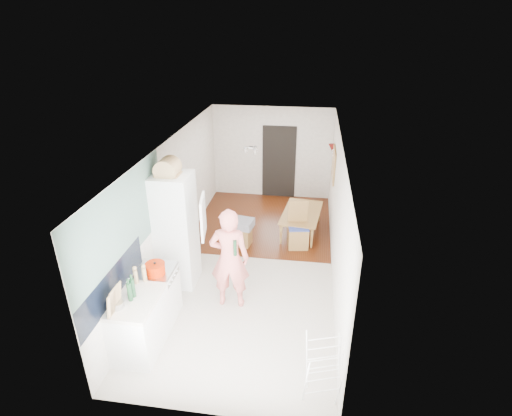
% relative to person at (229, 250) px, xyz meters
% --- Properties ---
extents(room_shell, '(3.20, 7.00, 2.50)m').
position_rel_person_xyz_m(room_shell, '(0.18, 1.31, 0.17)').
color(room_shell, white).
rests_on(room_shell, ground).
extents(floor, '(3.20, 7.00, 0.01)m').
position_rel_person_xyz_m(floor, '(0.18, 1.31, -1.08)').
color(floor, beige).
rests_on(floor, ground).
extents(wood_floor_overlay, '(3.20, 3.30, 0.01)m').
position_rel_person_xyz_m(wood_floor_overlay, '(0.18, 3.16, -1.07)').
color(wood_floor_overlay, '#4E200D').
rests_on(wood_floor_overlay, room_shell).
extents(sage_wall_panel, '(0.02, 3.00, 1.30)m').
position_rel_person_xyz_m(sage_wall_panel, '(-1.41, -0.69, 0.77)').
color(sage_wall_panel, slate).
rests_on(sage_wall_panel, room_shell).
extents(tile_splashback, '(0.02, 1.90, 0.50)m').
position_rel_person_xyz_m(tile_splashback, '(-1.40, -1.24, 0.07)').
color(tile_splashback, black).
rests_on(tile_splashback, room_shell).
extents(doorway_recess, '(0.90, 0.04, 2.00)m').
position_rel_person_xyz_m(doorway_recess, '(0.38, 4.79, -0.08)').
color(doorway_recess, black).
rests_on(doorway_recess, room_shell).
extents(base_cabinet, '(0.60, 0.90, 0.86)m').
position_rel_person_xyz_m(base_cabinet, '(-1.12, -1.24, -0.65)').
color(base_cabinet, white).
rests_on(base_cabinet, room_shell).
extents(worktop, '(0.62, 0.92, 0.06)m').
position_rel_person_xyz_m(worktop, '(-1.12, -1.24, -0.19)').
color(worktop, silver).
rests_on(worktop, room_shell).
extents(range_cooker, '(0.60, 0.60, 0.88)m').
position_rel_person_xyz_m(range_cooker, '(-1.12, -0.49, -0.64)').
color(range_cooker, white).
rests_on(range_cooker, room_shell).
extents(cooker_top, '(0.60, 0.60, 0.04)m').
position_rel_person_xyz_m(cooker_top, '(-1.12, -0.49, -0.18)').
color(cooker_top, '#B0B1B3').
rests_on(cooker_top, room_shell).
extents(fridge_housing, '(0.66, 0.66, 2.15)m').
position_rel_person_xyz_m(fridge_housing, '(-1.09, 0.53, -0.00)').
color(fridge_housing, white).
rests_on(fridge_housing, room_shell).
extents(fridge_door, '(0.14, 0.56, 0.70)m').
position_rel_person_xyz_m(fridge_door, '(-0.48, 0.23, 0.47)').
color(fridge_door, white).
rests_on(fridge_door, room_shell).
extents(fridge_interior, '(0.02, 0.52, 0.66)m').
position_rel_person_xyz_m(fridge_interior, '(-0.78, 0.53, 0.47)').
color(fridge_interior, white).
rests_on(fridge_interior, room_shell).
extents(pinboard, '(0.03, 0.90, 0.70)m').
position_rel_person_xyz_m(pinboard, '(1.76, 3.21, 0.47)').
color(pinboard, tan).
rests_on(pinboard, room_shell).
extents(pinboard_frame, '(0.00, 0.94, 0.74)m').
position_rel_person_xyz_m(pinboard_frame, '(1.75, 3.21, 0.47)').
color(pinboard_frame, olive).
rests_on(pinboard_frame, room_shell).
extents(wall_sconce, '(0.18, 0.18, 0.16)m').
position_rel_person_xyz_m(wall_sconce, '(1.72, 3.86, 0.67)').
color(wall_sconce, maroon).
rests_on(wall_sconce, room_shell).
extents(person, '(0.81, 0.56, 2.15)m').
position_rel_person_xyz_m(person, '(0.00, 0.00, 0.00)').
color(person, '#EA766F').
rests_on(person, floor).
extents(dining_table, '(0.84, 1.33, 0.44)m').
position_rel_person_xyz_m(dining_table, '(1.13, 2.76, -0.86)').
color(dining_table, olive).
rests_on(dining_table, floor).
extents(dining_chair, '(0.49, 0.49, 1.01)m').
position_rel_person_xyz_m(dining_chair, '(1.06, 2.10, -0.57)').
color(dining_chair, olive).
rests_on(dining_chair, floor).
extents(stool, '(0.37, 0.37, 0.43)m').
position_rel_person_xyz_m(stool, '(-0.13, 1.99, -0.86)').
color(stool, olive).
rests_on(stool, floor).
extents(grey_drape, '(0.46, 0.46, 0.18)m').
position_rel_person_xyz_m(grey_drape, '(-0.12, 2.01, -0.56)').
color(grey_drape, gray).
rests_on(grey_drape, stool).
extents(drying_rack, '(0.54, 0.52, 0.87)m').
position_rel_person_xyz_m(drying_rack, '(1.56, -1.71, -0.64)').
color(drying_rack, white).
rests_on(drying_rack, floor).
extents(bread_bin, '(0.40, 0.38, 0.21)m').
position_rel_person_xyz_m(bread_bin, '(-1.12, 0.51, 1.18)').
color(bread_bin, '#DBBF7A').
rests_on(bread_bin, fridge_housing).
extents(red_casserole, '(0.34, 0.34, 0.18)m').
position_rel_person_xyz_m(red_casserole, '(-1.05, -0.59, -0.07)').
color(red_casserole, red).
rests_on(red_casserole, cooker_top).
extents(steel_pan, '(0.21, 0.21, 0.09)m').
position_rel_person_xyz_m(steel_pan, '(-1.28, -1.45, -0.11)').
color(steel_pan, '#B0B1B3').
rests_on(steel_pan, worktop).
extents(held_bottle, '(0.06, 0.06, 0.27)m').
position_rel_person_xyz_m(held_bottle, '(0.12, -0.13, 0.13)').
color(held_bottle, '#193F22').
rests_on(held_bottle, person).
extents(bottle_a, '(0.08, 0.08, 0.29)m').
position_rel_person_xyz_m(bottle_a, '(-1.16, -1.27, -0.01)').
color(bottle_a, '#193F22').
rests_on(bottle_a, worktop).
extents(bottle_b, '(0.07, 0.07, 0.30)m').
position_rel_person_xyz_m(bottle_b, '(-1.15, -1.18, -0.01)').
color(bottle_b, '#193F22').
rests_on(bottle_b, worktop).
extents(bottle_c, '(0.09, 0.09, 0.21)m').
position_rel_person_xyz_m(bottle_c, '(-1.22, -1.14, -0.05)').
color(bottle_c, silver).
rests_on(bottle_c, worktop).
extents(pepper_mill_front, '(0.07, 0.07, 0.23)m').
position_rel_person_xyz_m(pepper_mill_front, '(-1.14, -0.80, -0.04)').
color(pepper_mill_front, '#DBBF7A').
rests_on(pepper_mill_front, worktop).
extents(pepper_mill_back, '(0.08, 0.08, 0.23)m').
position_rel_person_xyz_m(pepper_mill_back, '(-1.25, -0.87, -0.04)').
color(pepper_mill_back, '#DBBF7A').
rests_on(pepper_mill_back, worktop).
extents(chopping_boards, '(0.10, 0.29, 0.39)m').
position_rel_person_xyz_m(chopping_boards, '(-1.26, -1.53, 0.04)').
color(chopping_boards, '#DBBF7A').
rests_on(chopping_boards, worktop).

